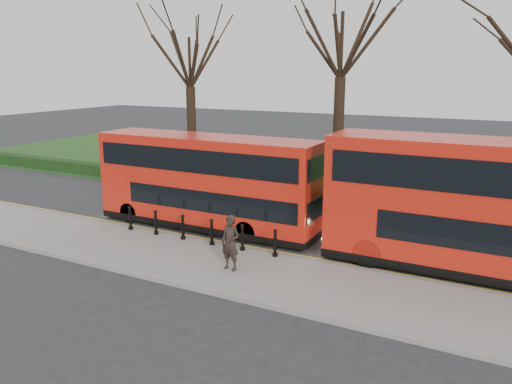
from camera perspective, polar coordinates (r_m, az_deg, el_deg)
The scene contains 13 objects.
ground at distance 21.40m, azimuth -4.71°, elevation -4.98°, with size 120.00×120.00×0.00m, color #28282B.
pavement at distance 19.06m, azimuth -9.56°, elevation -7.30°, with size 60.00×4.00×0.15m, color gray.
kerb at distance 20.59m, azimuth -6.21°, elevation -5.57°, with size 60.00×0.25×0.16m, color slate.
grass_verge at distance 34.57m, azimuth 8.63°, elevation 2.23°, with size 60.00×18.00×0.06m, color #1C4517.
hedge at distance 27.04m, azimuth 2.95°, elevation -0.06°, with size 60.00×0.90×0.80m, color black.
yellow_line_outer at distance 20.84m, azimuth -5.74°, elevation -5.51°, with size 60.00×0.10×0.01m, color yellow.
yellow_line_inner at distance 21.00m, azimuth -5.44°, elevation -5.35°, with size 60.00×0.10×0.01m, color yellow.
tree_left at distance 33.03m, azimuth -7.61°, elevation 15.07°, with size 6.76×6.76×10.56m.
tree_mid at distance 28.56m, azimuth 9.79°, elevation 17.00°, with size 7.54×7.54×11.77m.
bollard_row at distance 20.12m, azimuth -6.75°, elevation -4.32°, with size 7.06×0.15×1.00m.
bus_lead at distance 22.00m, azimuth -5.65°, elevation 1.09°, with size 10.27×2.36×4.08m.
bus_rear at distance 18.39m, azimuth 26.30°, elevation -1.97°, with size 11.63×2.67×4.63m.
pedestrian at distance 17.15m, azimuth -2.95°, elevation -5.82°, with size 0.71×0.46×1.94m, color black.
Camera 1 is at (10.89, -17.09, 6.88)m, focal length 35.00 mm.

